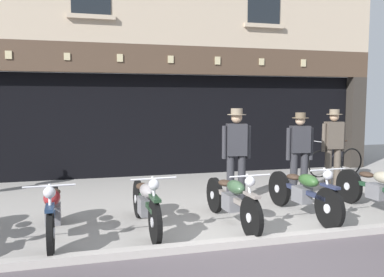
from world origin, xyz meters
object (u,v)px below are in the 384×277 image
(motorcycle_left, at_px, (53,210))
(leaning_bicycle, at_px, (336,161))
(salesman_left, at_px, (236,149))
(motorcycle_center_right, at_px, (303,192))
(motorcycle_center_left, at_px, (146,203))
(shopkeeper_center, at_px, (300,150))
(motorcycle_center, at_px, (232,199))
(advert_board_far, at_px, (257,110))
(motorcycle_right, at_px, (378,189))
(salesman_right, at_px, (333,144))
(advert_board_near, at_px, (223,109))

(motorcycle_left, xyz_separation_m, leaning_bicycle, (6.65, 3.09, -0.03))
(salesman_left, relative_size, leaning_bicycle, 1.03)
(motorcycle_center_right, xyz_separation_m, leaning_bicycle, (2.73, 3.00, -0.04))
(motorcycle_center_left, xyz_separation_m, shopkeeper_center, (3.33, 1.38, 0.52))
(motorcycle_center, distance_m, advert_board_far, 5.18)
(motorcycle_center_right, relative_size, motorcycle_right, 1.02)
(motorcycle_center, distance_m, shopkeeper_center, 2.53)
(motorcycle_center, distance_m, salesman_right, 3.84)
(motorcycle_right, xyz_separation_m, advert_board_far, (-0.27, 4.46, 1.25))
(motorcycle_left, height_order, motorcycle_center, motorcycle_center)
(motorcycle_center_right, height_order, advert_board_near, advert_board_near)
(advert_board_near, bearing_deg, motorcycle_left, -132.38)
(motorcycle_center, xyz_separation_m, leaning_bicycle, (4.02, 3.10, -0.03))
(advert_board_far, bearing_deg, salesman_right, -71.16)
(salesman_right, bearing_deg, salesman_left, 19.52)
(salesman_right, bearing_deg, advert_board_near, -47.60)
(motorcycle_center_left, bearing_deg, shopkeeper_center, -160.42)
(motorcycle_center_left, bearing_deg, motorcycle_left, 0.03)
(motorcycle_left, bearing_deg, advert_board_far, -140.95)
(salesman_left, bearing_deg, shopkeeper_center, -167.64)
(advert_board_far, distance_m, leaning_bicycle, 2.47)
(motorcycle_center_left, distance_m, salesman_right, 4.96)
(motorcycle_left, bearing_deg, motorcycle_center_right, 179.01)
(leaning_bicycle, bearing_deg, advert_board_near, 55.98)
(motorcycle_center_left, xyz_separation_m, motorcycle_center, (1.33, -0.08, -0.00))
(motorcycle_center_left, relative_size, advert_board_near, 2.13)
(motorcycle_center_left, relative_size, motorcycle_center_right, 0.94)
(motorcycle_left, relative_size, salesman_left, 1.12)
(salesman_right, distance_m, advert_board_far, 2.60)
(motorcycle_center, distance_m, motorcycle_right, 2.65)
(motorcycle_left, bearing_deg, leaning_bicycle, -157.35)
(motorcycle_right, height_order, advert_board_near, advert_board_near)
(motorcycle_right, relative_size, shopkeeper_center, 1.18)
(motorcycle_center_right, distance_m, leaning_bicycle, 4.06)
(motorcycle_left, distance_m, advert_board_far, 6.80)
(motorcycle_left, relative_size, shopkeeper_center, 1.18)
(motorcycle_left, relative_size, leaning_bicycle, 1.15)
(salesman_right, distance_m, leaning_bicycle, 1.46)
(shopkeeper_center, xyz_separation_m, advert_board_near, (-0.61, 2.96, 0.77))
(leaning_bicycle, bearing_deg, motorcycle_center_left, 112.12)
(motorcycle_left, distance_m, advert_board_near, 6.10)
(leaning_bicycle, bearing_deg, advert_board_far, 43.65)
(salesman_right, bearing_deg, motorcycle_center, 37.80)
(motorcycle_center_right, bearing_deg, motorcycle_center_left, -3.60)
(motorcycle_right, bearing_deg, advert_board_far, -90.64)
(motorcycle_center, height_order, advert_board_near, advert_board_near)
(motorcycle_center_left, height_order, motorcycle_center, motorcycle_center_left)
(salesman_right, bearing_deg, shopkeeper_center, 31.53)
(salesman_right, bearing_deg, motorcycle_left, 24.35)
(salesman_right, xyz_separation_m, advert_board_far, (-0.81, 2.37, 0.71))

